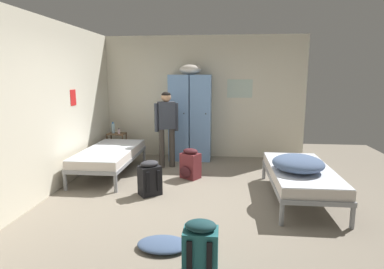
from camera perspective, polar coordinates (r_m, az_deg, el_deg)
name	(u,v)px	position (r m, az deg, el deg)	size (l,w,h in m)	color
ground_plane	(190,200)	(4.90, -0.32, -11.58)	(8.56, 8.56, 0.00)	gray
room_backdrop	(132,102)	(6.01, -10.59, 5.64)	(4.49, 5.41, 2.70)	beige
locker_bank	(190,116)	(7.00, -0.29, 3.36)	(0.90, 0.55, 2.07)	#6B93C6
shelf_unit	(117,143)	(7.34, -13.19, -1.52)	(0.38, 0.30, 0.57)	brown
bed_right	(301,175)	(5.08, 18.74, -6.76)	(0.90, 1.90, 0.49)	gray
bed_left_rear	(110,154)	(6.19, -14.44, -3.46)	(0.90, 1.90, 0.49)	gray
bedding_heap	(298,163)	(4.83, 18.33, -4.87)	(0.72, 0.77, 0.23)	slate
person_traveler	(167,122)	(6.38, -4.56, 2.15)	(0.45, 0.30, 1.52)	#3D3833
water_bottle	(113,128)	(7.32, -13.85, 1.12)	(0.07, 0.07, 0.25)	#B2DBEA
lotion_bottle	(119,131)	(7.23, -12.86, 0.56)	(0.05, 0.05, 0.13)	beige
backpack_black	(150,178)	(5.07, -7.56, -7.74)	(0.41, 0.42, 0.55)	black
backpack_teal	(201,249)	(3.14, 1.54, -19.75)	(0.32, 0.34, 0.55)	#23666B
backpack_maroon	(190,164)	(5.80, -0.33, -5.31)	(0.40, 0.41, 0.55)	maroon
clothes_pile_denim	(163,244)	(3.67, -5.20, -18.88)	(0.56, 0.39, 0.09)	#42567A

